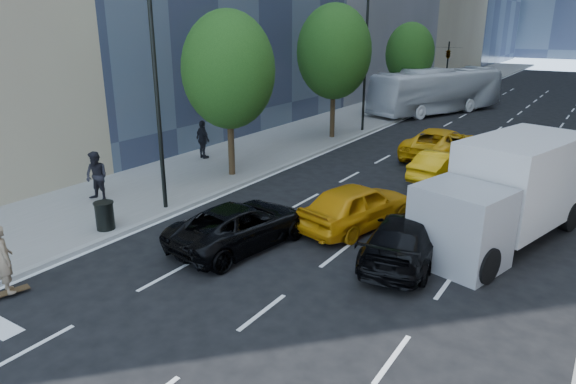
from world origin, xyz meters
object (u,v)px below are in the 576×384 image
Objects in this scene: skateboarder at (5,263)px; black_sedan_lincoln at (241,225)px; city_bus at (437,91)px; box_truck at (506,192)px; trash_can at (105,216)px; black_sedan_mercedes at (405,239)px.

skateboarder reaches higher than black_sedan_lincoln.
city_bus is 1.70× the size of box_truck.
black_sedan_lincoln is 0.68× the size of box_truck.
trash_can is (-11.69, -6.74, -1.11)m from box_truck.
black_sedan_mercedes is at bearing -51.85° from city_bus.
black_sedan_lincoln is 5.43× the size of trash_can.
city_bus is at bearing -75.40° from skateboarder.
city_bus reaches higher than black_sedan_mercedes.
black_sedan_lincoln is at bearing -62.08° from city_bus.
black_sedan_mercedes is at bearing -150.75° from black_sedan_lincoln.
trash_can is at bearing -56.52° from skateboarder.
box_truck is (7.09, 4.98, 1.02)m from black_sedan_lincoln.
black_sedan_mercedes is (4.92, 1.82, 0.01)m from black_sedan_lincoln.
trash_can is (-1.80, -31.05, -1.16)m from city_bus.
black_sedan_mercedes is 0.66× the size of box_truck.
black_sedan_mercedes is 28.56m from city_bus.
trash_can is at bearing 29.83° from black_sedan_lincoln.
box_truck reaches higher than skateboarder.
city_bus is 26.24m from box_truck.
black_sedan_lincoln is at bearing 20.87° from trash_can.
city_bus reaches higher than skateboarder.
black_sedan_mercedes is (8.11, 7.83, -0.23)m from skateboarder.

